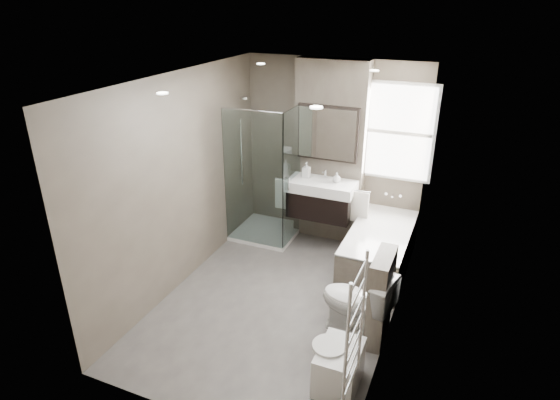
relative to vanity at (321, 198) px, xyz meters
The scene contains 15 objects.
room 1.53m from the vanity, 90.00° to the right, with size 2.70×3.90×2.70m.
vanity_pier 0.66m from the vanity, 90.00° to the left, with size 1.00×0.25×2.60m, color #5A5247.
vanity is the anchor object (origin of this frame).
mirror_cabinet 0.91m from the vanity, 90.00° to the left, with size 0.86×0.08×0.76m.
towel_left 0.56m from the vanity, behind, with size 0.24×0.06×0.44m, color white.
towel_right 0.56m from the vanity, ahead, with size 0.24×0.06×0.44m, color white.
shower_enclosure 0.80m from the vanity, behind, with size 0.90×0.90×2.00m.
bathtub 1.07m from the vanity, 19.37° to the right, with size 0.75×1.60×0.57m.
window 1.37m from the vanity, 26.58° to the left, with size 0.98×0.06×1.33m.
toilet 1.99m from the vanity, 60.36° to the right, with size 0.44×0.77×0.78m, color white.
cistern_box 2.08m from the vanity, 54.16° to the right, with size 0.19×0.55×1.00m.
bidet 2.74m from the vanity, 67.81° to the right, with size 0.45×0.52×0.54m.
towel_radiator 3.30m from the vanity, 67.55° to the right, with size 0.03×0.49×1.10m.
soap_bottle_a 0.45m from the vanity, 166.03° to the left, with size 0.10×0.10×0.22m, color white.
soap_bottle_b 0.39m from the vanity, 10.99° to the left, with size 0.11×0.11×0.14m, color white.
Camera 1 is at (1.81, -4.34, 3.37)m, focal length 30.00 mm.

